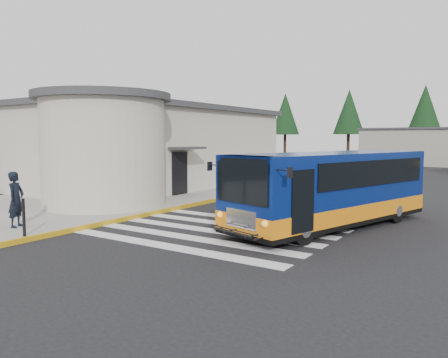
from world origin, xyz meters
The scene contains 9 objects.
ground centered at (0.00, 0.00, 0.00)m, with size 140.00×140.00×0.00m, color black.
sidewalk centered at (-9.00, 4.00, 0.07)m, with size 10.00×34.00×0.15m, color gray.
curb_strip centered at (-4.05, 4.00, 0.08)m, with size 0.12×34.00×0.16m, color #C39312.
station_building centered at (-10.84, 6.91, 2.57)m, with size 12.70×18.70×4.80m.
crosswalk centered at (-0.50, -0.80, 0.01)m, with size 8.00×5.35×0.01m.
transit_bus centered at (2.66, 1.97, 1.22)m, with size 5.05×9.33×2.56m.
pedestrian_a centered at (-5.67, -4.39, 1.06)m, with size 0.66×0.44×1.82m, color black.
pedestrian_b centered at (-5.68, 0.04, 1.06)m, with size 0.88×0.69×1.81m, color black.
bollard centered at (-4.20, -5.05, 0.72)m, with size 0.09×0.09×1.13m, color black.
Camera 1 is at (7.75, -12.41, 3.06)m, focal length 35.00 mm.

